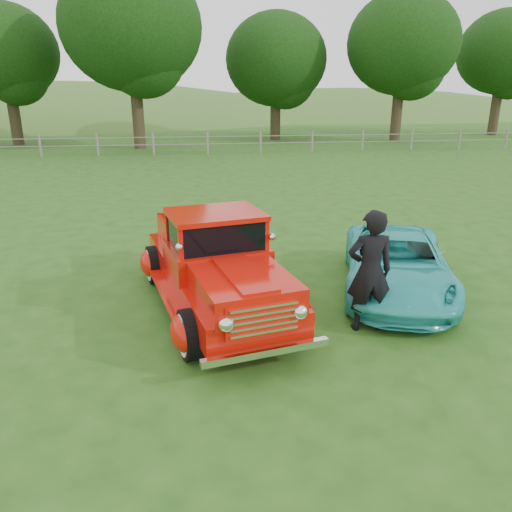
{
  "coord_description": "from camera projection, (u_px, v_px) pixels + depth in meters",
  "views": [
    {
      "loc": [
        -0.92,
        -6.58,
        3.81
      ],
      "look_at": [
        0.08,
        1.2,
        1.08
      ],
      "focal_mm": 35.0,
      "sensor_mm": 36.0,
      "label": 1
    }
  ],
  "objects": [
    {
      "name": "ground",
      "position": [
        261.0,
        349.0,
        7.52
      ],
      "size": [
        140.0,
        140.0,
        0.0
      ],
      "primitive_type": "plane",
      "color": "#244C14",
      "rests_on": "ground"
    },
    {
      "name": "distant_hills",
      "position": [
        167.0,
        151.0,
        64.22
      ],
      "size": [
        116.0,
        60.0,
        18.0
      ],
      "color": "#3B6625",
      "rests_on": "ground"
    },
    {
      "name": "fence_line",
      "position": [
        208.0,
        143.0,
        27.93
      ],
      "size": [
        48.0,
        0.12,
        1.2
      ],
      "color": "gray",
      "rests_on": "ground"
    },
    {
      "name": "tree_mid_west",
      "position": [
        5.0,
        52.0,
        30.48
      ],
      "size": [
        6.4,
        6.4,
        8.46
      ],
      "color": "#312618",
      "rests_on": "ground"
    },
    {
      "name": "tree_near_west",
      "position": [
        131.0,
        27.0,
        28.22
      ],
      "size": [
        8.0,
        8.0,
        10.42
      ],
      "color": "#312618",
      "rests_on": "ground"
    },
    {
      "name": "tree_near_east",
      "position": [
        276.0,
        60.0,
        33.55
      ],
      "size": [
        6.8,
        6.8,
        8.33
      ],
      "color": "#312618",
      "rests_on": "ground"
    },
    {
      "name": "tree_mid_east",
      "position": [
        403.0,
        44.0,
        32.33
      ],
      "size": [
        7.2,
        7.2,
        9.44
      ],
      "color": "#312618",
      "rests_on": "ground"
    },
    {
      "name": "tree_far_east",
      "position": [
        504.0,
        53.0,
        36.33
      ],
      "size": [
        6.6,
        6.6,
        8.86
      ],
      "color": "#312618",
      "rests_on": "ground"
    },
    {
      "name": "red_pickup",
      "position": [
        216.0,
        266.0,
        8.65
      ],
      "size": [
        3.02,
        5.25,
        1.78
      ],
      "rotation": [
        0.0,
        0.0,
        0.23
      ],
      "color": "black",
      "rests_on": "ground"
    },
    {
      "name": "teal_sedan",
      "position": [
        397.0,
        264.0,
        9.43
      ],
      "size": [
        3.02,
        4.47,
        1.14
      ],
      "primitive_type": "imported",
      "rotation": [
        0.0,
        0.0,
        -0.3
      ],
      "color": "#30C0BA",
      "rests_on": "ground"
    },
    {
      "name": "man",
      "position": [
        370.0,
        271.0,
        7.84
      ],
      "size": [
        0.74,
        0.5,
        2.0
      ],
      "primitive_type": "imported",
      "rotation": [
        0.0,
        0.0,
        3.11
      ],
      "color": "black",
      "rests_on": "ground"
    }
  ]
}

